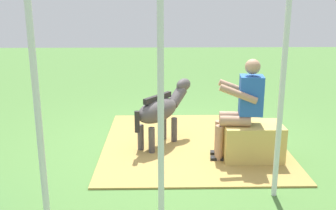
# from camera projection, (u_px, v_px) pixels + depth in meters

# --- Properties ---
(ground_plane) EXTENTS (24.00, 24.00, 0.00)m
(ground_plane) POSITION_uv_depth(u_px,v_px,m) (175.00, 144.00, 5.93)
(ground_plane) COLOR #4C7A38
(hay_patch) EXTENTS (2.68, 2.88, 0.02)m
(hay_patch) POSITION_uv_depth(u_px,v_px,m) (193.00, 143.00, 5.93)
(hay_patch) COLOR #AD8C47
(hay_patch) RESTS_ON ground
(hay_bale) EXTENTS (0.79, 0.52, 0.51)m
(hay_bale) POSITION_uv_depth(u_px,v_px,m) (252.00, 142.00, 5.31)
(hay_bale) COLOR tan
(hay_bale) RESTS_ON ground
(person_seated) EXTENTS (0.69, 0.46, 1.39)m
(person_seated) POSITION_uv_depth(u_px,v_px,m) (242.00, 105.00, 5.18)
(person_seated) COLOR tan
(person_seated) RESTS_ON ground
(pony_standing) EXTENTS (0.95, 1.15, 0.92)m
(pony_standing) POSITION_uv_depth(u_px,v_px,m) (161.00, 109.00, 5.76)
(pony_standing) COLOR #4C4747
(pony_standing) RESTS_ON ground
(soda_bottle) EXTENTS (0.07, 0.07, 0.26)m
(soda_bottle) POSITION_uv_depth(u_px,v_px,m) (275.00, 142.00, 5.66)
(soda_bottle) COLOR brown
(soda_bottle) RESTS_ON ground
(tent_pole_left) EXTENTS (0.06, 0.06, 2.57)m
(tent_pole_left) POSITION_uv_depth(u_px,v_px,m) (283.00, 83.00, 4.06)
(tent_pole_left) COLOR silver
(tent_pole_left) RESTS_ON ground
(tent_pole_right) EXTENTS (0.06, 0.06, 2.57)m
(tent_pole_right) POSITION_uv_depth(u_px,v_px,m) (37.00, 101.00, 3.39)
(tent_pole_right) COLOR silver
(tent_pole_right) RESTS_ON ground
(tent_pole_mid) EXTENTS (0.06, 0.06, 2.57)m
(tent_pole_mid) POSITION_uv_depth(u_px,v_px,m) (161.00, 98.00, 3.49)
(tent_pole_mid) COLOR silver
(tent_pole_mid) RESTS_ON ground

